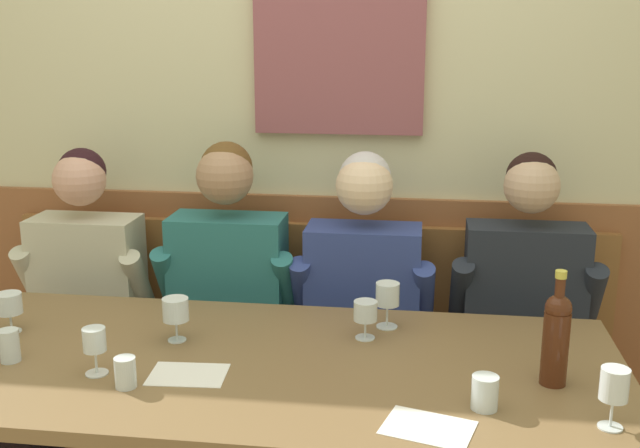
# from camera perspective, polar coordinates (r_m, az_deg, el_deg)

# --- Properties ---
(room_wall_back) EXTENTS (6.80, 0.12, 2.80)m
(room_wall_back) POSITION_cam_1_polar(r_m,az_deg,el_deg) (3.00, -0.71, 9.03)
(room_wall_back) COLOR beige
(room_wall_back) RESTS_ON ground
(wood_wainscot_panel) EXTENTS (6.80, 0.03, 1.04)m
(wood_wainscot_panel) POSITION_cam_1_polar(r_m,az_deg,el_deg) (3.15, -0.83, -7.19)
(wood_wainscot_panel) COLOR brown
(wood_wainscot_panel) RESTS_ON ground
(wall_bench) EXTENTS (2.37, 0.42, 0.94)m
(wall_bench) POSITION_cam_1_polar(r_m,az_deg,el_deg) (3.07, -1.41, -12.81)
(wall_bench) COLOR brown
(wall_bench) RESTS_ON ground
(dining_table) EXTENTS (2.07, 0.91, 0.76)m
(dining_table) POSITION_cam_1_polar(r_m,az_deg,el_deg) (2.26, -4.43, -11.98)
(dining_table) COLOR brown
(dining_table) RESTS_ON ground
(person_center_left_seat) EXTENTS (0.51, 1.33, 1.25)m
(person_center_left_seat) POSITION_cam_1_polar(r_m,az_deg,el_deg) (2.83, -20.04, -9.01)
(person_center_left_seat) COLOR #2C3034
(person_center_left_seat) RESTS_ON ground
(person_center_right_seat) EXTENTS (0.53, 1.34, 1.28)m
(person_center_right_seat) POSITION_cam_1_polar(r_m,az_deg,el_deg) (2.63, -8.84, -9.63)
(person_center_right_seat) COLOR #33333E
(person_center_right_seat) RESTS_ON ground
(person_left_seat) EXTENTS (0.52, 1.34, 1.26)m
(person_left_seat) POSITION_cam_1_polar(r_m,az_deg,el_deg) (2.54, 2.49, -10.65)
(person_left_seat) COLOR #373139
(person_left_seat) RESTS_ON ground
(person_right_seat) EXTENTS (0.53, 1.33, 1.27)m
(person_right_seat) POSITION_cam_1_polar(r_m,az_deg,el_deg) (2.55, 15.90, -11.49)
(person_right_seat) COLOR #24263A
(person_right_seat) RESTS_ON ground
(wine_bottle_green_tall) EXTENTS (0.07, 0.07, 0.32)m
(wine_bottle_green_tall) POSITION_cam_1_polar(r_m,az_deg,el_deg) (2.12, 17.28, -8.00)
(wine_bottle_green_tall) COLOR #472110
(wine_bottle_green_tall) RESTS_ON dining_table
(wine_glass_by_bottle) EXTENTS (0.06, 0.06, 0.13)m
(wine_glass_by_bottle) POSITION_cam_1_polar(r_m,az_deg,el_deg) (2.19, -16.55, -8.52)
(wine_glass_by_bottle) COLOR silver
(wine_glass_by_bottle) RESTS_ON dining_table
(wine_glass_left_end) EXTENTS (0.08, 0.08, 0.13)m
(wine_glass_left_end) POSITION_cam_1_polar(r_m,az_deg,el_deg) (2.57, -22.27, -5.68)
(wine_glass_left_end) COLOR silver
(wine_glass_left_end) RESTS_ON dining_table
(wine_glass_near_bucket) EXTENTS (0.08, 0.08, 0.15)m
(wine_glass_near_bucket) POSITION_cam_1_polar(r_m,az_deg,el_deg) (2.42, 5.08, -5.37)
(wine_glass_near_bucket) COLOR silver
(wine_glass_near_bucket) RESTS_ON dining_table
(wine_glass_mid_right) EXTENTS (0.07, 0.07, 0.12)m
(wine_glass_mid_right) POSITION_cam_1_polar(r_m,az_deg,el_deg) (2.34, 3.42, -6.61)
(wine_glass_mid_right) COLOR silver
(wine_glass_mid_right) RESTS_ON dining_table
(wine_glass_mid_left) EXTENTS (0.07, 0.07, 0.15)m
(wine_glass_mid_left) POSITION_cam_1_polar(r_m,az_deg,el_deg) (1.95, 21.20, -11.26)
(wine_glass_mid_left) COLOR silver
(wine_glass_mid_left) RESTS_ON dining_table
(wine_glass_right_end) EXTENTS (0.08, 0.08, 0.14)m
(wine_glass_right_end) POSITION_cam_1_polar(r_m,az_deg,el_deg) (2.35, -10.77, -6.47)
(wine_glass_right_end) COLOR silver
(wine_glass_right_end) RESTS_ON dining_table
(water_tumbler_right) EXTENTS (0.06, 0.06, 0.08)m
(water_tumbler_right) POSITION_cam_1_polar(r_m,az_deg,el_deg) (2.11, -14.39, -10.73)
(water_tumbler_right) COLOR silver
(water_tumbler_right) RESTS_ON dining_table
(water_tumbler_left) EXTENTS (0.07, 0.07, 0.09)m
(water_tumbler_left) POSITION_cam_1_polar(r_m,az_deg,el_deg) (1.98, 12.25, -12.24)
(water_tumbler_left) COLOR silver
(water_tumbler_left) RESTS_ON dining_table
(water_tumbler_center) EXTENTS (0.06, 0.06, 0.10)m
(water_tumbler_center) POSITION_cam_1_polar(r_m,az_deg,el_deg) (2.37, -22.26, -8.43)
(water_tumbler_center) COLOR silver
(water_tumbler_center) RESTS_ON dining_table
(tasting_sheet_left_guest) EXTENTS (0.22, 0.16, 0.00)m
(tasting_sheet_left_guest) POSITION_cam_1_polar(r_m,az_deg,el_deg) (2.16, -9.87, -11.06)
(tasting_sheet_left_guest) COLOR white
(tasting_sheet_left_guest) RESTS_ON dining_table
(tasting_sheet_right_guest) EXTENTS (0.24, 0.20, 0.00)m
(tasting_sheet_right_guest) POSITION_cam_1_polar(r_m,az_deg,el_deg) (1.89, 8.11, -14.88)
(tasting_sheet_right_guest) COLOR white
(tasting_sheet_right_guest) RESTS_ON dining_table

